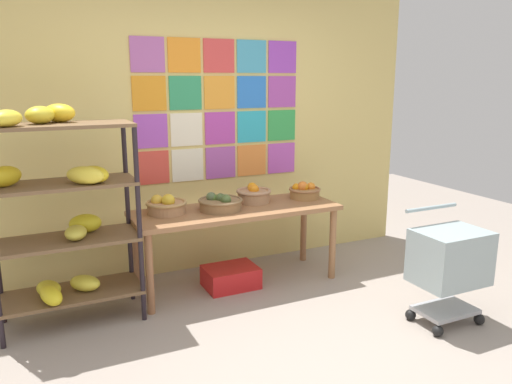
{
  "coord_description": "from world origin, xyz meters",
  "views": [
    {
      "loc": [
        -1.47,
        -2.46,
        1.77
      ],
      "look_at": [
        0.17,
        0.99,
        0.9
      ],
      "focal_mm": 35.2,
      "sensor_mm": 36.0,
      "label": 1
    }
  ],
  "objects_px": {
    "display_table": "(236,217)",
    "fruit_basket_back_left": "(220,203)",
    "fruit_basket_left": "(305,191)",
    "produce_crate_under_table": "(231,277)",
    "banana_shelf_unit": "(62,206)",
    "shopping_cart": "(450,261)",
    "fruit_basket_centre": "(254,194)",
    "fruit_basket_back_right": "(166,205)"
  },
  "relations": [
    {
      "from": "display_table",
      "to": "fruit_basket_back_left",
      "type": "distance_m",
      "value": 0.2
    },
    {
      "from": "fruit_basket_left",
      "to": "produce_crate_under_table",
      "type": "xyz_separation_m",
      "value": [
        -0.8,
        -0.12,
        -0.66
      ]
    },
    {
      "from": "banana_shelf_unit",
      "to": "shopping_cart",
      "type": "xyz_separation_m",
      "value": [
        2.51,
        -1.19,
        -0.41
      ]
    },
    {
      "from": "banana_shelf_unit",
      "to": "produce_crate_under_table",
      "type": "distance_m",
      "value": 1.54
    },
    {
      "from": "fruit_basket_back_left",
      "to": "fruit_basket_left",
      "type": "bearing_deg",
      "value": 4.46
    },
    {
      "from": "fruit_basket_back_left",
      "to": "produce_crate_under_table",
      "type": "bearing_deg",
      "value": -35.93
    },
    {
      "from": "display_table",
      "to": "fruit_basket_left",
      "type": "xyz_separation_m",
      "value": [
        0.72,
        0.07,
        0.14
      ]
    },
    {
      "from": "display_table",
      "to": "produce_crate_under_table",
      "type": "distance_m",
      "value": 0.53
    },
    {
      "from": "fruit_basket_centre",
      "to": "shopping_cart",
      "type": "height_order",
      "value": "fruit_basket_centre"
    },
    {
      "from": "display_table",
      "to": "produce_crate_under_table",
      "type": "xyz_separation_m",
      "value": [
        -0.08,
        -0.05,
        -0.52
      ]
    },
    {
      "from": "banana_shelf_unit",
      "to": "display_table",
      "type": "height_order",
      "value": "banana_shelf_unit"
    },
    {
      "from": "display_table",
      "to": "produce_crate_under_table",
      "type": "relative_size",
      "value": 3.95
    },
    {
      "from": "display_table",
      "to": "fruit_basket_back_right",
      "type": "height_order",
      "value": "fruit_basket_back_right"
    },
    {
      "from": "display_table",
      "to": "fruit_basket_back_right",
      "type": "relative_size",
      "value": 5.27
    },
    {
      "from": "shopping_cart",
      "to": "fruit_basket_left",
      "type": "bearing_deg",
      "value": 100.3
    },
    {
      "from": "produce_crate_under_table",
      "to": "fruit_basket_left",
      "type": "bearing_deg",
      "value": 8.33
    },
    {
      "from": "display_table",
      "to": "fruit_basket_back_right",
      "type": "distance_m",
      "value": 0.61
    },
    {
      "from": "display_table",
      "to": "fruit_basket_left",
      "type": "distance_m",
      "value": 0.74
    },
    {
      "from": "produce_crate_under_table",
      "to": "fruit_basket_back_right",
      "type": "bearing_deg",
      "value": 164.02
    },
    {
      "from": "fruit_basket_left",
      "to": "display_table",
      "type": "bearing_deg",
      "value": -174.57
    },
    {
      "from": "fruit_basket_back_right",
      "to": "fruit_basket_back_left",
      "type": "xyz_separation_m",
      "value": [
        0.44,
        -0.1,
        -0.01
      ]
    },
    {
      "from": "display_table",
      "to": "fruit_basket_centre",
      "type": "relative_size",
      "value": 5.66
    },
    {
      "from": "fruit_basket_back_right",
      "to": "produce_crate_under_table",
      "type": "bearing_deg",
      "value": -15.98
    },
    {
      "from": "banana_shelf_unit",
      "to": "shopping_cart",
      "type": "distance_m",
      "value": 2.8
    },
    {
      "from": "banana_shelf_unit",
      "to": "fruit_basket_centre",
      "type": "xyz_separation_m",
      "value": [
        1.62,
        0.27,
        -0.13
      ]
    },
    {
      "from": "banana_shelf_unit",
      "to": "fruit_basket_back_right",
      "type": "relative_size",
      "value": 4.76
    },
    {
      "from": "banana_shelf_unit",
      "to": "display_table",
      "type": "bearing_deg",
      "value": 5.76
    },
    {
      "from": "fruit_basket_centre",
      "to": "shopping_cart",
      "type": "xyz_separation_m",
      "value": [
        0.88,
        -1.46,
        -0.28
      ]
    },
    {
      "from": "produce_crate_under_table",
      "to": "fruit_basket_back_left",
      "type": "bearing_deg",
      "value": 144.07
    },
    {
      "from": "fruit_basket_left",
      "to": "fruit_basket_back_left",
      "type": "distance_m",
      "value": 0.87
    },
    {
      "from": "fruit_basket_centre",
      "to": "produce_crate_under_table",
      "type": "relative_size",
      "value": 0.7
    },
    {
      "from": "shopping_cart",
      "to": "display_table",
      "type": "bearing_deg",
      "value": 124.47
    },
    {
      "from": "fruit_basket_centre",
      "to": "fruit_basket_left",
      "type": "relative_size",
      "value": 1.07
    },
    {
      "from": "banana_shelf_unit",
      "to": "produce_crate_under_table",
      "type": "height_order",
      "value": "banana_shelf_unit"
    },
    {
      "from": "shopping_cart",
      "to": "fruit_basket_back_right",
      "type": "bearing_deg",
      "value": 134.52
    },
    {
      "from": "fruit_basket_back_right",
      "to": "fruit_basket_left",
      "type": "height_order",
      "value": "fruit_basket_back_right"
    },
    {
      "from": "banana_shelf_unit",
      "to": "fruit_basket_back_left",
      "type": "xyz_separation_m",
      "value": [
        1.25,
        0.14,
        -0.14
      ]
    },
    {
      "from": "banana_shelf_unit",
      "to": "display_table",
      "type": "distance_m",
      "value": 1.43
    },
    {
      "from": "fruit_basket_back_right",
      "to": "fruit_basket_centre",
      "type": "bearing_deg",
      "value": 2.63
    },
    {
      "from": "banana_shelf_unit",
      "to": "fruit_basket_back_left",
      "type": "bearing_deg",
      "value": 6.47
    },
    {
      "from": "fruit_basket_back_left",
      "to": "display_table",
      "type": "bearing_deg",
      "value": -0.33
    },
    {
      "from": "fruit_basket_back_right",
      "to": "shopping_cart",
      "type": "xyz_separation_m",
      "value": [
        1.7,
        -1.43,
        -0.27
      ]
    }
  ]
}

